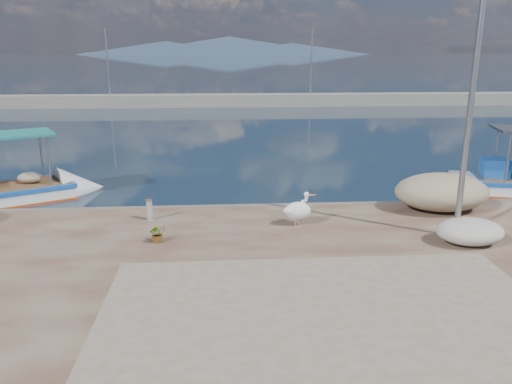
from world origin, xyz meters
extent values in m
plane|color=#162635|center=(0.00, 0.00, 0.00)|extent=(1400.00, 1400.00, 0.00)
cube|color=gray|center=(1.00, -3.00, 0.50)|extent=(9.00, 7.00, 0.01)
cube|color=gray|center=(0.00, 40.00, 0.60)|extent=(120.00, 2.20, 1.20)
cylinder|color=gray|center=(-12.00, 40.00, 4.00)|extent=(0.16, 0.16, 7.00)
cylinder|color=gray|center=(8.00, 40.00, 4.00)|extent=(0.16, 0.16, 7.00)
cone|color=#28384C|center=(-70.00, 650.00, 8.00)|extent=(220.00, 220.00, 16.00)
cone|color=#28384C|center=(10.00, 650.00, 11.00)|extent=(280.00, 280.00, 22.00)
cone|color=#28384C|center=(90.00, 650.00, 7.00)|extent=(200.00, 200.00, 14.00)
cube|color=white|center=(-8.99, 7.68, 0.08)|extent=(6.43, 4.71, 1.02)
cube|color=#194FA5|center=(-8.99, 7.68, 0.53)|extent=(4.93, 3.95, 0.15)
cube|color=#AC3D15|center=(-8.99, 7.68, 0.02)|extent=(4.92, 3.93, 0.13)
cube|color=#196463|center=(-8.99, 7.68, 2.51)|extent=(3.92, 3.31, 0.09)
cube|color=#194FA5|center=(9.77, 7.74, 0.98)|extent=(1.18, 1.18, 0.76)
cylinder|color=tan|center=(1.11, 2.89, 0.63)|extent=(0.03, 0.03, 0.25)
cylinder|color=tan|center=(1.23, 2.94, 0.63)|extent=(0.03, 0.03, 0.25)
ellipsoid|color=silver|center=(1.17, 2.91, 0.95)|extent=(0.88, 0.70, 0.54)
cylinder|color=silver|center=(1.39, 2.99, 1.23)|extent=(0.20, 0.15, 0.46)
sphere|color=silver|center=(1.43, 3.00, 1.43)|extent=(0.15, 0.15, 0.15)
cone|color=#E7715A|center=(1.60, 3.06, 1.39)|extent=(0.38, 0.20, 0.11)
cylinder|color=gray|center=(5.43, 1.73, 4.00)|extent=(0.16, 0.16, 7.00)
cylinder|color=gray|center=(5.43, 1.73, 0.55)|extent=(0.44, 0.44, 0.10)
cylinder|color=gray|center=(-3.24, 3.70, 0.84)|extent=(0.17, 0.17, 0.67)
cylinder|color=gray|center=(-3.24, 3.70, 1.17)|extent=(0.23, 0.23, 0.06)
imported|color=#33722D|center=(-2.78, 1.86, 0.75)|extent=(0.56, 0.52, 0.50)
ellipsoid|color=#B6AFA8|center=(5.54, 1.21, 0.84)|extent=(1.80, 1.35, 0.67)
ellipsoid|color=tan|center=(6.02, 4.13, 1.09)|extent=(3.02, 2.16, 1.19)
camera|label=1|loc=(-1.00, -10.85, 5.50)|focal=35.00mm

